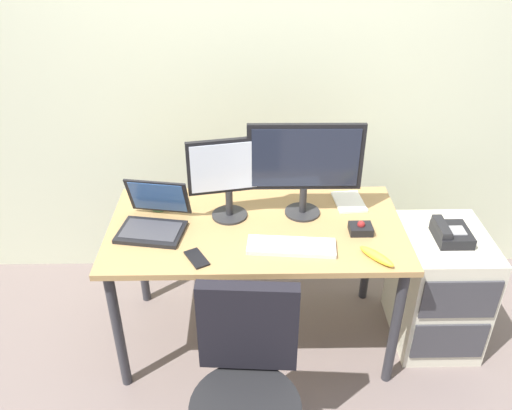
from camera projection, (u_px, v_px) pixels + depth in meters
name	position (u px, v px, depth m)	size (l,w,h in m)	color
ground_plane	(256.00, 335.00, 3.00)	(8.00, 8.00, 0.00)	#6C5D59
back_wall	(254.00, 54.00, 2.89)	(6.00, 0.10, 2.80)	beige
desk	(256.00, 239.00, 2.65)	(1.46, 0.76, 0.75)	#A27D4B
file_cabinet	(438.00, 288.00, 2.84)	(0.42, 0.53, 0.67)	beige
desk_phone	(451.00, 233.00, 2.64)	(0.17, 0.20, 0.09)	black
office_chair	(246.00, 404.00, 2.12)	(0.52, 0.52, 0.91)	black
monitor_main	(305.00, 162.00, 2.55)	(0.56, 0.18, 0.49)	#262628
monitor_side	(228.00, 173.00, 2.55)	(0.40, 0.18, 0.43)	#262628
keyboard	(291.00, 246.00, 2.44)	(0.42, 0.17, 0.03)	silver
laptop	(154.00, 219.00, 2.56)	(0.36, 0.35, 0.23)	black
trackball_mouse	(361.00, 228.00, 2.54)	(0.11, 0.09, 0.07)	black
coffee_mug	(159.00, 200.00, 2.72)	(0.09, 0.08, 0.09)	#487F4A
paper_notepad	(349.00, 202.00, 2.79)	(0.15, 0.21, 0.01)	white
cell_phone	(197.00, 258.00, 2.37)	(0.07, 0.14, 0.01)	black
banana	(376.00, 256.00, 2.36)	(0.19, 0.04, 0.04)	yellow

